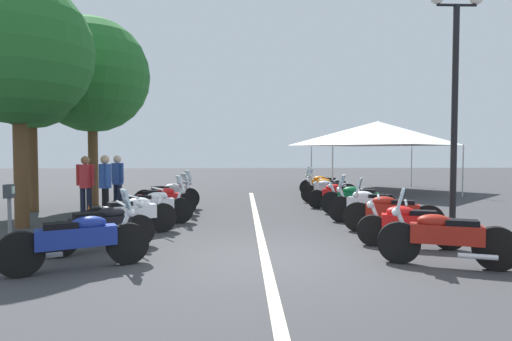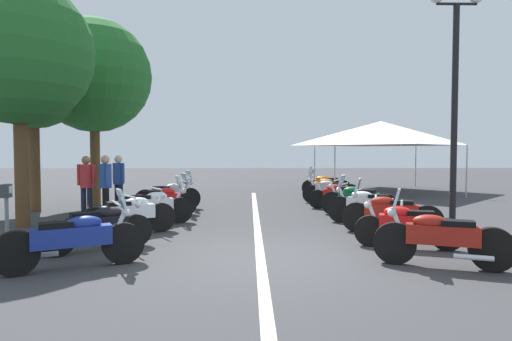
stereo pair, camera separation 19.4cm
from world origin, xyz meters
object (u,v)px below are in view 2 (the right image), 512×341
at_px(roadside_tree_1, 33,79).
at_px(roadside_tree_2, 94,76).
at_px(motorcycle_left_row_2, 130,214).
at_px(motorcycle_right_row_8, 326,185).
at_px(motorcycle_left_row_1, 99,227).
at_px(motorcycle_right_row_4, 358,199).
at_px(event_tent, 381,133).
at_px(bystander_2, 119,179).
at_px(roadside_tree_0, 19,53).
at_px(bystander_1, 86,182).
at_px(parking_meter, 7,208).
at_px(motorcycle_right_row_2, 390,213).
at_px(traffic_cone_1, 88,219).
at_px(street_lamp_twin_globe, 455,69).
at_px(motorcycle_right_row_7, 330,188).
at_px(motorcycle_left_row_3, 151,206).
at_px(bystander_0, 106,182).
at_px(motorcycle_left_row_0, 74,239).
at_px(motorcycle_right_row_1, 407,225).
at_px(motorcycle_left_row_4, 161,200).
at_px(motorcycle_left_row_5, 169,195).
at_px(motorcycle_right_row_5, 340,195).
at_px(motorcycle_right_row_3, 368,205).
at_px(motorcycle_right_row_6, 331,191).
at_px(motorcycle_right_row_0, 440,237).

relative_size(roadside_tree_1, roadside_tree_2, 0.89).
height_order(motorcycle_left_row_2, roadside_tree_2, roadside_tree_2).
bearing_deg(motorcycle_right_row_8, motorcycle_left_row_2, 74.35).
distance_m(motorcycle_left_row_1, motorcycle_right_row_8, 11.31).
relative_size(motorcycle_right_row_4, event_tent, 0.35).
height_order(bystander_2, roadside_tree_0, roadside_tree_0).
bearing_deg(bystander_1, bystander_2, 165.19).
xyz_separation_m(motorcycle_left_row_2, parking_meter, (-2.28, 1.38, 0.43)).
bearing_deg(roadside_tree_0, motorcycle_right_row_2, -96.71).
bearing_deg(traffic_cone_1, street_lamp_twin_globe, -91.06).
distance_m(motorcycle_left_row_1, event_tent, 14.79).
bearing_deg(motorcycle_left_row_2, bystander_2, 77.74).
bearing_deg(event_tent, motorcycle_right_row_7, 138.86).
bearing_deg(street_lamp_twin_globe, parking_meter, 106.72).
relative_size(motorcycle_left_row_3, roadside_tree_0, 0.35).
distance_m(motorcycle_left_row_3, bystander_1, 2.29).
relative_size(motorcycle_right_row_8, bystander_0, 1.13).
xyz_separation_m(motorcycle_left_row_0, motorcycle_right_row_1, (1.36, -5.67, -0.03)).
distance_m(motorcycle_left_row_2, roadside_tree_1, 6.62).
bearing_deg(motorcycle_left_row_2, motorcycle_right_row_8, 22.47).
distance_m(motorcycle_left_row_0, event_tent, 15.75).
relative_size(traffic_cone_1, roadside_tree_2, 0.10).
height_order(bystander_2, roadside_tree_1, roadside_tree_1).
xyz_separation_m(motorcycle_left_row_4, motorcycle_left_row_5, (1.31, 0.01, 0.01)).
xyz_separation_m(motorcycle_right_row_2, bystander_2, (3.48, 7.01, 0.53)).
xyz_separation_m(traffic_cone_1, event_tent, (9.74, -9.69, 2.36)).
relative_size(motorcycle_right_row_5, motorcycle_right_row_7, 0.99).
bearing_deg(street_lamp_twin_globe, roadside_tree_0, 85.85).
relative_size(motorcycle_left_row_2, motorcycle_right_row_8, 0.95).
height_order(motorcycle_right_row_1, motorcycle_right_row_2, motorcycle_right_row_2).
bearing_deg(motorcycle_right_row_2, roadside_tree_1, -0.22).
bearing_deg(parking_meter, motorcycle_right_row_3, 21.13).
bearing_deg(motorcycle_right_row_1, motorcycle_left_row_5, -27.99).
height_order(motorcycle_left_row_0, bystander_2, bystander_2).
xyz_separation_m(motorcycle_right_row_6, traffic_cone_1, (-5.05, 6.51, -0.18)).
distance_m(parking_meter, event_tent, 16.08).
bearing_deg(motorcycle_right_row_1, motorcycle_right_row_0, 107.87).
bearing_deg(motorcycle_right_row_6, motorcycle_left_row_0, 79.24).
height_order(motorcycle_left_row_3, motorcycle_right_row_1, motorcycle_left_row_3).
height_order(motorcycle_right_row_7, motorcycle_right_row_8, motorcycle_right_row_8).
bearing_deg(street_lamp_twin_globe, motorcycle_right_row_5, 24.91).
bearing_deg(motorcycle_left_row_5, bystander_2, 170.09).
bearing_deg(motorcycle_left_row_4, bystander_2, 120.63).
height_order(traffic_cone_1, roadside_tree_0, roadside_tree_0).
height_order(motorcycle_right_row_2, motorcycle_right_row_5, motorcycle_right_row_2).
bearing_deg(motorcycle_left_row_0, motorcycle_right_row_5, 24.23).
height_order(motorcycle_left_row_2, motorcycle_right_row_7, motorcycle_right_row_7).
height_order(motorcycle_right_row_7, parking_meter, parking_meter).
bearing_deg(motorcycle_left_row_4, motorcycle_left_row_0, -120.23).
height_order(motorcycle_left_row_2, motorcycle_right_row_8, motorcycle_right_row_8).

